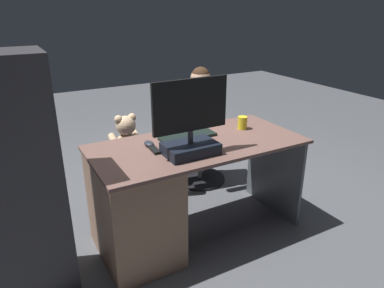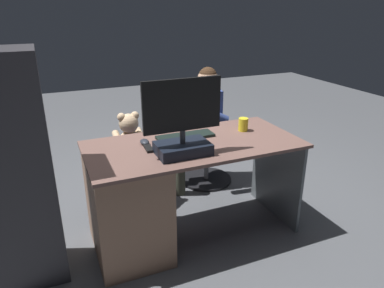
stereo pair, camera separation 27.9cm
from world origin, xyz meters
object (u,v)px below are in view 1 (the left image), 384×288
at_px(person, 193,118).
at_px(computer_mouse, 149,144).
at_px(desk, 147,200).
at_px(keyboard, 188,136).
at_px(visitor_chair, 200,156).
at_px(tv_remote, 154,149).
at_px(teddy_bear, 126,137).
at_px(cup, 242,123).
at_px(monitor, 190,130).
at_px(office_chair_teddy, 130,179).

bearing_deg(person, computer_mouse, 41.76).
bearing_deg(computer_mouse, desk, 55.15).
xyz_separation_m(desk, keyboard, (-0.39, -0.13, 0.36)).
distance_m(computer_mouse, visitor_chair, 1.12).
xyz_separation_m(tv_remote, teddy_bear, (-0.01, -0.60, -0.11)).
relative_size(cup, teddy_bear, 0.28).
height_order(keyboard, visitor_chair, keyboard).
relative_size(computer_mouse, person, 0.09).
xyz_separation_m(computer_mouse, person, (-0.69, -0.62, -0.09)).
bearing_deg(desk, cup, -173.83).
height_order(monitor, visitor_chair, monitor).
bearing_deg(keyboard, person, -122.40).
bearing_deg(cup, tv_remote, 5.44).
distance_m(desk, office_chair_teddy, 0.63).
bearing_deg(desk, visitor_chair, -138.98).
relative_size(cup, visitor_chair, 0.20).
bearing_deg(office_chair_teddy, visitor_chair, -169.83).
relative_size(monitor, office_chair_teddy, 0.97).
bearing_deg(desk, person, -136.58).
bearing_deg(keyboard, visitor_chair, -127.12).
distance_m(desk, person, 1.10).
relative_size(desk, monitor, 2.92).
distance_m(monitor, person, 1.04).
bearing_deg(tv_remote, person, -130.60).
distance_m(cup, tv_remote, 0.78).
distance_m(monitor, visitor_chair, 1.25).
bearing_deg(visitor_chair, computer_mouse, 39.17).
relative_size(teddy_bear, visitor_chair, 0.73).
height_order(computer_mouse, office_chair_teddy, computer_mouse).
distance_m(keyboard, teddy_bear, 0.59).
bearing_deg(computer_mouse, visitor_chair, -140.83).
bearing_deg(office_chair_teddy, desk, 82.24).
xyz_separation_m(monitor, tv_remote, (0.19, -0.16, -0.16)).
height_order(computer_mouse, visitor_chair, computer_mouse).
xyz_separation_m(desk, teddy_bear, (-0.08, -0.62, 0.24)).
xyz_separation_m(office_chair_teddy, visitor_chair, (-0.77, -0.14, 0.00)).
xyz_separation_m(tv_remote, person, (-0.70, -0.71, -0.08)).
relative_size(tv_remote, teddy_bear, 0.41).
height_order(monitor, tv_remote, monitor).
xyz_separation_m(keyboard, cup, (-0.46, 0.03, 0.04)).
relative_size(office_chair_teddy, visitor_chair, 1.06).
bearing_deg(desk, office_chair_teddy, -97.76).
bearing_deg(teddy_bear, monitor, 103.11).
bearing_deg(cup, office_chair_teddy, -33.75).
bearing_deg(visitor_chair, keyboard, 52.88).
height_order(desk, person, person).
xyz_separation_m(teddy_bear, visitor_chair, (-0.77, -0.13, -0.37)).
distance_m(keyboard, computer_mouse, 0.31).
bearing_deg(monitor, computer_mouse, -53.95).
bearing_deg(cup, visitor_chair, -90.42).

